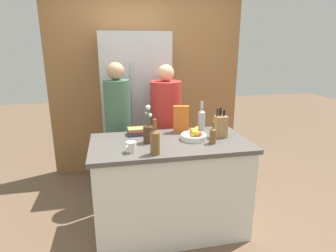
{
  "coord_description": "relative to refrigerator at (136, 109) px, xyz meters",
  "views": [
    {
      "loc": [
        -0.52,
        -2.41,
        1.77
      ],
      "look_at": [
        0.0,
        0.1,
        1.04
      ],
      "focal_mm": 30.0,
      "sensor_mm": 36.0,
      "label": 1
    }
  ],
  "objects": [
    {
      "name": "back_wall_wood",
      "position": [
        0.21,
        0.36,
        0.33
      ],
      "size": [
        2.67,
        0.12,
        2.6
      ],
      "color": "olive",
      "rests_on": "ground_plane"
    },
    {
      "name": "ground_plane",
      "position": [
        0.21,
        -1.2,
        -0.97
      ],
      "size": [
        14.0,
        14.0,
        0.0
      ],
      "primitive_type": "plane",
      "color": "brown"
    },
    {
      "name": "refrigerator",
      "position": [
        0.0,
        0.0,
        0.0
      ],
      "size": [
        0.85,
        0.63,
        1.93
      ],
      "color": "#B7B7BC",
      "rests_on": "ground_plane"
    },
    {
      "name": "person_in_blue",
      "position": [
        0.3,
        -0.54,
        -0.09
      ],
      "size": [
        0.35,
        0.35,
        1.58
      ],
      "rotation": [
        0.0,
        0.0,
        -0.25
      ],
      "color": "#383842",
      "rests_on": "ground_plane"
    },
    {
      "name": "bottle_wine",
      "position": [
        0.61,
        -0.9,
        0.07
      ],
      "size": [
        0.08,
        0.08,
        0.3
      ],
      "color": "#B2BCC1",
      "rests_on": "kitchen_island"
    },
    {
      "name": "kitchen_island",
      "position": [
        0.21,
        -1.2,
        -0.51
      ],
      "size": [
        1.47,
        0.78,
        0.92
      ],
      "color": "silver",
      "rests_on": "ground_plane"
    },
    {
      "name": "cereal_box",
      "position": [
        0.38,
        -0.93,
        0.09
      ],
      "size": [
        0.16,
        0.09,
        0.27
      ],
      "color": "orange",
      "rests_on": "kitchen_island"
    },
    {
      "name": "coffee_mug",
      "position": [
        -0.17,
        -1.4,
        -0.0
      ],
      "size": [
        0.1,
        0.11,
        0.09
      ],
      "color": "silver",
      "rests_on": "kitchen_island"
    },
    {
      "name": "flower_vase",
      "position": [
        0.01,
        -1.19,
        0.06
      ],
      "size": [
        0.1,
        0.1,
        0.35
      ],
      "color": "#4C2D1E",
      "rests_on": "kitchen_island"
    },
    {
      "name": "fruit_bowl",
      "position": [
        0.44,
        -1.2,
        -0.01
      ],
      "size": [
        0.24,
        0.24,
        0.11
      ],
      "color": "silver",
      "rests_on": "kitchen_island"
    },
    {
      "name": "bottle_oil",
      "position": [
        0.57,
        -1.34,
        0.03
      ],
      "size": [
        0.06,
        0.06,
        0.21
      ],
      "color": "brown",
      "rests_on": "kitchen_island"
    },
    {
      "name": "book_stack",
      "position": [
        -0.08,
        -0.94,
        -0.02
      ],
      "size": [
        0.19,
        0.15,
        0.07
      ],
      "color": "#2D334C",
      "rests_on": "kitchen_island"
    },
    {
      "name": "person_at_sink",
      "position": [
        -0.25,
        -0.54,
        -0.05
      ],
      "size": [
        0.28,
        0.28,
        1.61
      ],
      "rotation": [
        0.0,
        0.0,
        -0.18
      ],
      "color": "#383842",
      "rests_on": "ground_plane"
    },
    {
      "name": "knife_block",
      "position": [
        0.71,
        -1.17,
        0.06
      ],
      "size": [
        0.11,
        0.1,
        0.29
      ],
      "color": "#A87A4C",
      "rests_on": "kitchen_island"
    },
    {
      "name": "bottle_vinegar",
      "position": [
        0.02,
        -1.49,
        0.07
      ],
      "size": [
        0.08,
        0.08,
        0.3
      ],
      "color": "brown",
      "rests_on": "kitchen_island"
    }
  ]
}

